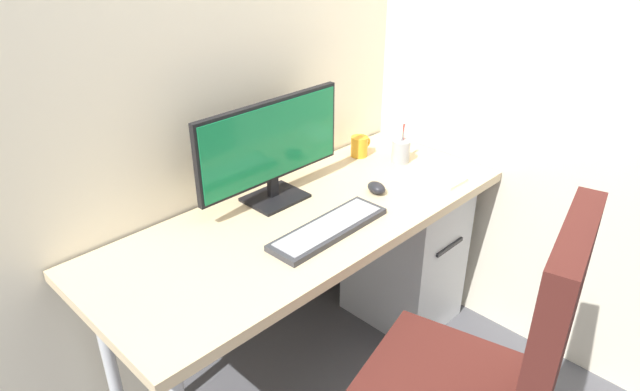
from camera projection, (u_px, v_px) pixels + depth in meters
The scene contains 12 objects.
ground_plane at pixel (309, 369), 2.34m from camera, with size 8.00×8.00×0.00m, color #4C4C51.
wall_back at pixel (234, 12), 1.90m from camera, with size 2.96×0.04×2.80m, color beige.
wall_side_right at pixel (502, 2), 2.08m from camera, with size 0.04×2.00×2.80m, color beige.
desk at pixel (308, 229), 2.02m from camera, with size 1.61×0.64×0.75m.
office_chair at pixel (487, 375), 1.55m from camera, with size 0.58×0.61×1.10m.
filing_cabinet at pixel (404, 252), 2.52m from camera, with size 0.37×0.45×0.66m.
monitor at pixel (271, 146), 2.00m from camera, with size 0.64×0.17×0.38m.
keyboard at pixel (329, 228), 1.88m from camera, with size 0.46×0.15×0.02m.
mouse at pixel (376, 188), 2.12m from camera, with size 0.06×0.08×0.04m, color black.
pen_holder at pixel (401, 151), 2.36m from camera, with size 0.08×0.08×0.17m.
notebook at pixel (439, 177), 2.24m from camera, with size 0.12×0.19×0.01m, color silver.
coffee_mug at pixel (360, 146), 2.42m from camera, with size 0.11×0.07×0.09m.
Camera 1 is at (-1.20, -1.24, 1.74)m, focal length 31.35 mm.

